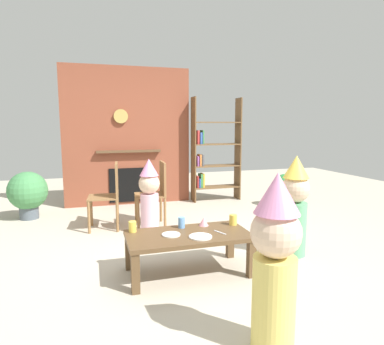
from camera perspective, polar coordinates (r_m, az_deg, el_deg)
The scene contains 18 objects.
ground_plane at distance 3.85m, azimuth -0.44°, elevation -13.33°, with size 12.00×12.00×0.00m, color #BCB29E.
brick_fireplace_feature at distance 6.08m, azimuth -10.84°, elevation 5.92°, with size 2.20×0.28×2.40m.
bookshelf at distance 6.25m, azimuth 3.43°, elevation 3.11°, with size 0.90×0.28×1.90m.
coffee_table at distance 3.25m, azimuth -0.61°, elevation -11.29°, with size 1.16×0.59×0.39m.
paper_cup_near_left at distance 3.39m, azimuth -1.79°, elevation -8.46°, with size 0.07×0.07×0.11m, color #669EE0.
paper_cup_near_right at distance 3.50m, azimuth 6.96°, elevation -7.94°, with size 0.08×0.08×0.11m, color #F2CC4C.
paper_cup_center at distance 3.31m, azimuth -10.04°, elevation -9.02°, with size 0.07×0.07×0.10m, color #F2CC4C.
paper_plate_front at distance 3.13m, azimuth 1.44°, elevation -10.80°, with size 0.21×0.21×0.01m, color white.
paper_plate_rear at distance 3.19m, azimuth -3.56°, elevation -10.44°, with size 0.17×0.17×0.01m, color white.
birthday_cake_slice at distance 3.46m, azimuth 1.99°, elevation -8.30°, with size 0.10×0.10×0.08m, color pink.
table_fork at distance 3.26m, azimuth 4.77°, elevation -10.07°, with size 0.15×0.02×0.01m, color silver.
child_with_cone_hat at distance 2.19m, azimuth 13.88°, elevation -13.92°, with size 0.31×0.31×1.13m.
child_in_pink at distance 3.78m, azimuth 17.01°, elevation -4.98°, with size 0.30×0.30×1.09m.
child_by_the_chairs at distance 4.39m, azimuth -7.23°, elevation -3.69°, with size 0.27×0.27×0.98m.
dining_chair_left at distance 4.69m, azimuth -13.69°, elevation -3.15°, with size 0.43×0.43×0.90m.
dining_chair_middle at distance 4.72m, azimuth -6.05°, elevation -2.91°, with size 0.42×0.42×0.90m.
potted_plant_tall at distance 6.06m, azimuth 15.45°, elevation -2.46°, with size 0.36×0.36×0.56m.
potted_plant_short at distance 5.61m, azimuth -26.03°, elevation -3.00°, with size 0.57×0.57×0.72m.
Camera 1 is at (-1.00, -3.44, 1.41)m, focal length 31.52 mm.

